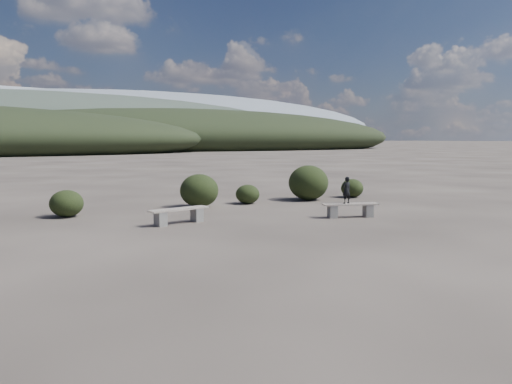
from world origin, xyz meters
TOP-DOWN VIEW (x-y plane):
  - ground at (0.00, 0.00)m, footprint 1200.00×1200.00m
  - bench_left at (-2.33, 5.29)m, footprint 2.04×0.85m
  - bench_right at (3.35, 3.91)m, footprint 1.97×0.94m
  - seated_person at (3.20, 3.95)m, footprint 0.35×0.24m
  - shrub_a at (-5.36, 8.40)m, footprint 1.14×1.14m
  - shrub_b at (-0.38, 8.73)m, footprint 1.53×1.53m
  - shrub_c at (1.77, 8.78)m, footprint 1.00×1.00m
  - shrub_d at (4.73, 8.74)m, footprint 1.75×1.75m
  - shrub_e at (7.08, 8.66)m, footprint 1.03×1.03m
  - mountain_ridges at (-7.48, 339.06)m, footprint 500.00×400.00m

SIDE VIEW (x-z plane):
  - ground at x=0.00m, z-range 0.00..0.00m
  - bench_right at x=3.35m, z-range 0.05..0.54m
  - bench_left at x=-2.33m, z-range 0.05..0.55m
  - shrub_c at x=1.77m, z-range 0.00..0.80m
  - shrub_e at x=7.08m, z-range 0.00..0.86m
  - shrub_a at x=-5.36m, z-range 0.00..0.94m
  - shrub_b at x=-0.38m, z-range 0.00..1.31m
  - shrub_d at x=4.73m, z-range 0.00..1.54m
  - seated_person at x=3.20m, z-range 0.48..1.41m
  - mountain_ridges at x=-7.48m, z-range -17.16..38.84m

